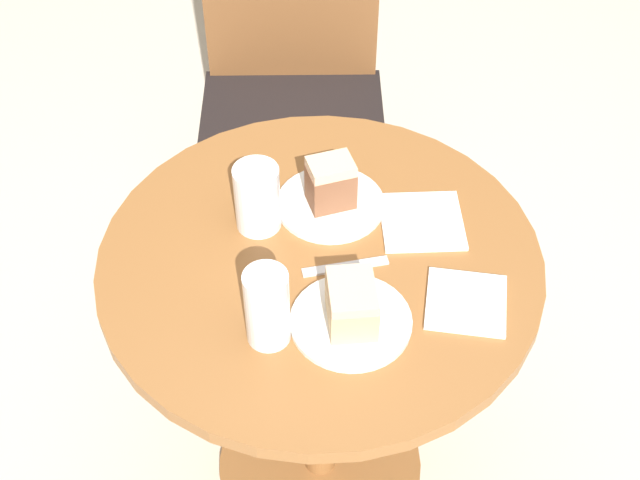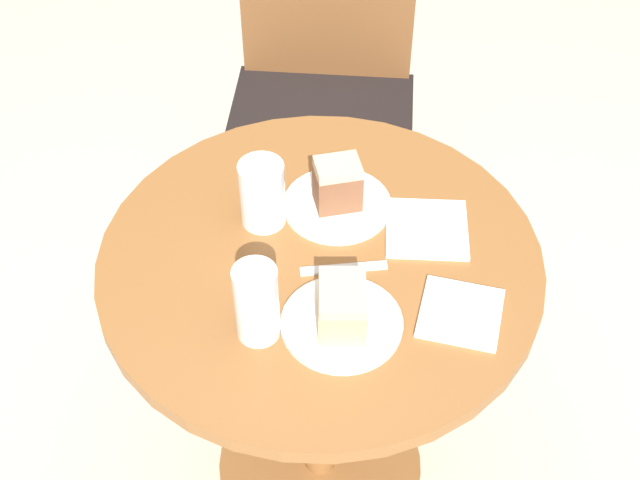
% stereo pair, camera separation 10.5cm
% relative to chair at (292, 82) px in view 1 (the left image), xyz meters
% --- Properties ---
extents(ground_plane, '(8.00, 8.00, 0.00)m').
position_rel_chair_xyz_m(ground_plane, '(-0.05, -0.82, -0.51)').
color(ground_plane, beige).
extents(table, '(0.79, 0.79, 0.74)m').
position_rel_chair_xyz_m(table, '(-0.05, -0.82, 0.02)').
color(table, brown).
rests_on(table, ground_plane).
extents(chair, '(0.53, 0.49, 1.00)m').
position_rel_chair_xyz_m(chair, '(0.00, 0.00, 0.00)').
color(chair, brown).
rests_on(chair, ground_plane).
extents(plate_near, '(0.20, 0.20, 0.01)m').
position_rel_chair_xyz_m(plate_near, '(-0.03, -0.97, 0.23)').
color(plate_near, silver).
rests_on(plate_near, table).
extents(plate_far, '(0.20, 0.20, 0.01)m').
position_rel_chair_xyz_m(plate_far, '(-0.01, -0.69, 0.23)').
color(plate_far, silver).
rests_on(plate_far, table).
extents(cake_slice_near, '(0.08, 0.10, 0.08)m').
position_rel_chair_xyz_m(cake_slice_near, '(-0.03, -0.97, 0.27)').
color(cake_slice_near, tan).
rests_on(cake_slice_near, plate_near).
extents(cake_slice_far, '(0.09, 0.08, 0.10)m').
position_rel_chair_xyz_m(cake_slice_far, '(-0.01, -0.69, 0.28)').
color(cake_slice_far, brown).
rests_on(cake_slice_far, plate_far).
extents(glass_lemonade, '(0.08, 0.08, 0.13)m').
position_rel_chair_xyz_m(glass_lemonade, '(-0.15, -0.72, 0.28)').
color(glass_lemonade, beige).
rests_on(glass_lemonade, table).
extents(glass_water, '(0.07, 0.07, 0.15)m').
position_rel_chair_xyz_m(glass_water, '(-0.16, -0.98, 0.29)').
color(glass_water, silver).
rests_on(glass_water, table).
extents(napkin_stack, '(0.16, 0.16, 0.01)m').
position_rel_chair_xyz_m(napkin_stack, '(0.14, -0.76, 0.23)').
color(napkin_stack, white).
rests_on(napkin_stack, table).
extents(fork, '(0.15, 0.03, 0.00)m').
position_rel_chair_xyz_m(fork, '(-0.01, -0.85, 0.23)').
color(fork, silver).
rests_on(fork, table).
extents(napkin_side, '(0.17, 0.17, 0.01)m').
position_rel_chair_xyz_m(napkin_side, '(0.17, -0.96, 0.23)').
color(napkin_side, white).
rests_on(napkin_side, table).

